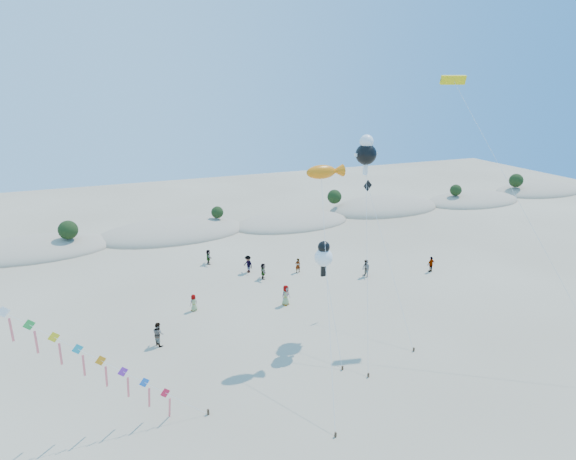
# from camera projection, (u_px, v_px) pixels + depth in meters

# --- Properties ---
(dune_ridge) EXTENTS (145.30, 11.49, 5.57)m
(dune_ridge) POSITION_uv_depth(u_px,v_px,m) (181.00, 232.00, 62.14)
(dune_ridge) COLOR gray
(dune_ridge) RESTS_ON ground
(fish_kite) EXTENTS (5.56, 11.04, 13.38)m
(fish_kite) POSITION_uv_depth(u_px,v_px,m) (325.00, 172.00, 33.73)
(fish_kite) COLOR #3F2D1E
(fish_kite) RESTS_ON ground
(cartoon_kite_low) EXTENTS (1.33, 4.90, 7.98)m
(cartoon_kite_low) POSITION_uv_depth(u_px,v_px,m) (324.00, 256.00, 34.82)
(cartoon_kite_low) COLOR #3F2D1E
(cartoon_kite_low) RESTS_ON ground
(cartoon_kite_high) EXTENTS (5.21, 9.52, 15.03)m
(cartoon_kite_high) POSITION_uv_depth(u_px,v_px,m) (366.00, 152.00, 37.24)
(cartoon_kite_high) COLOR #3F2D1E
(cartoon_kite_high) RESTS_ON ground
(parafoil_kite) EXTENTS (4.76, 14.88, 19.39)m
(parafoil_kite) POSITION_uv_depth(u_px,v_px,m) (457.00, 88.00, 36.21)
(parafoil_kite) COLOR #3F2D1E
(parafoil_kite) RESTS_ON ground
(dark_kite) EXTENTS (1.45, 9.29, 11.01)m
(dark_kite) POSITION_uv_depth(u_px,v_px,m) (379.00, 226.00, 39.11)
(dark_kite) COLOR #3F2D1E
(dark_kite) RESTS_ON ground
(beachgoers) EXTENTS (29.06, 16.26, 1.85)m
(beachgoers) POSITION_uv_depth(u_px,v_px,m) (267.00, 277.00, 46.20)
(beachgoers) COLOR slate
(beachgoers) RESTS_ON ground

